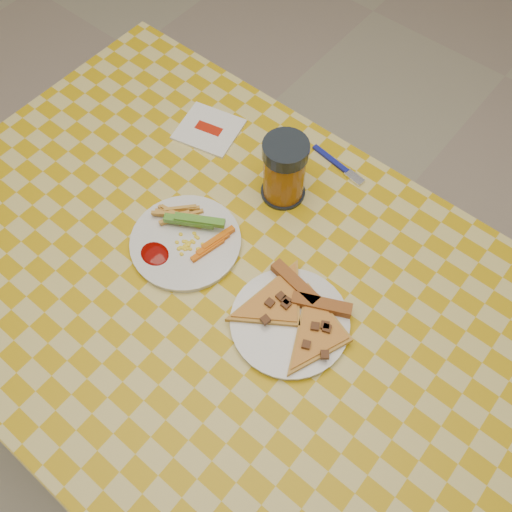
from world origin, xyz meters
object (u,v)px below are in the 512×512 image
at_px(table, 220,300).
at_px(plate_right, 290,323).
at_px(plate_left, 186,243).
at_px(drink_glass, 284,171).

height_order(table, plate_right, plate_right).
distance_m(plate_left, drink_glass, 0.24).
bearing_deg(plate_left, plate_right, -1.02).
bearing_deg(drink_glass, plate_left, -107.60).
height_order(table, drink_glass, drink_glass).
distance_m(table, plate_right, 0.18).
relative_size(plate_left, drink_glass, 1.43).
distance_m(table, drink_glass, 0.29).
bearing_deg(plate_right, drink_glass, 130.41).
relative_size(table, drink_glass, 8.63).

